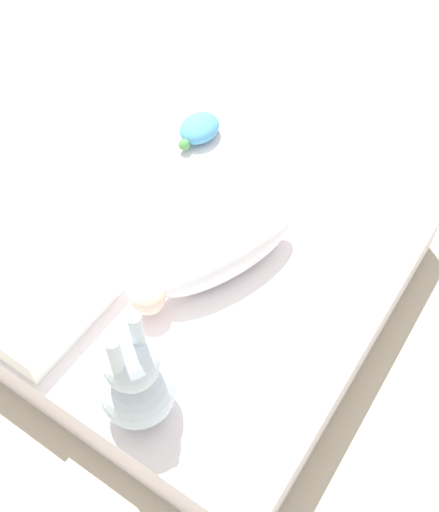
# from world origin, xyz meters

# --- Properties ---
(ground_plane) EXTENTS (12.00, 12.00, 0.00)m
(ground_plane) POSITION_xyz_m (0.00, 0.00, 0.00)
(ground_plane) COLOR #B2A893
(bed_mattress) EXTENTS (1.22, 1.04, 0.20)m
(bed_mattress) POSITION_xyz_m (0.00, 0.00, 0.10)
(bed_mattress) COLOR white
(bed_mattress) RESTS_ON ground_plane
(swaddled_baby) EXTENTS (0.55, 0.31, 0.16)m
(swaddled_baby) POSITION_xyz_m (0.02, 0.03, 0.28)
(swaddled_baby) COLOR white
(swaddled_baby) RESTS_ON bed_mattress
(pillow) EXTENTS (0.37, 0.34, 0.10)m
(pillow) POSITION_xyz_m (0.42, -0.33, 0.25)
(pillow) COLOR white
(pillow) RESTS_ON bed_mattress
(bunny_plush) EXTENTS (0.19, 0.19, 0.39)m
(bunny_plush) POSITION_xyz_m (0.49, 0.11, 0.34)
(bunny_plush) COLOR silver
(bunny_plush) RESTS_ON bed_mattress
(turtle_plush) EXTENTS (0.20, 0.13, 0.08)m
(turtle_plush) POSITION_xyz_m (-0.45, -0.37, 0.24)
(turtle_plush) COLOR #4C99C6
(turtle_plush) RESTS_ON bed_mattress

